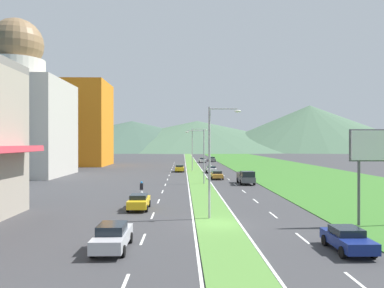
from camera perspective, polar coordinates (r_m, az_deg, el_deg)
name	(u,v)px	position (r m, az deg, el deg)	size (l,w,h in m)	color
ground_plane	(217,224)	(29.40, 3.74, -11.85)	(600.00, 600.00, 0.00)	#38383A
grass_median	(194,169)	(88.88, 0.26, -3.73)	(3.20, 240.00, 0.06)	#518438
grass_verge_right	(282,169)	(91.81, 13.25, -3.61)	(24.00, 240.00, 0.06)	#387028
lane_dash_left_1	(124,285)	(17.76, -10.10, -20.00)	(0.16, 2.80, 0.01)	silver
lane_dash_left_2	(143,239)	(25.20, -7.32, -13.88)	(0.16, 2.80, 0.01)	silver
lane_dash_left_3	(153,216)	(32.83, -5.89, -10.56)	(0.16, 2.80, 0.01)	silver
lane_dash_left_4	(159,201)	(40.53, -5.01, -8.49)	(0.16, 2.80, 0.01)	silver
lane_dash_left_5	(162,192)	(48.28, -4.42, -7.09)	(0.16, 2.80, 0.01)	silver
lane_dash_left_6	(165,185)	(56.06, -4.00, -6.07)	(0.16, 2.80, 0.01)	silver
lane_dash_left_7	(167,179)	(63.85, -3.68, -5.30)	(0.16, 2.80, 0.01)	silver
lane_dash_left_8	(169,175)	(71.65, -3.43, -4.70)	(0.16, 2.80, 0.01)	silver
lane_dash_left_9	(170,172)	(79.46, -3.23, -4.22)	(0.16, 2.80, 0.01)	silver
lane_dash_left_10	(172,170)	(87.27, -3.06, -3.82)	(0.16, 2.80, 0.01)	silver
lane_dash_left_11	(172,167)	(95.09, -2.92, -3.49)	(0.16, 2.80, 0.01)	silver
lane_dash_left_12	(173,165)	(102.91, -2.81, -3.20)	(0.16, 2.80, 0.01)	silver
lane_dash_left_13	(174,164)	(110.74, -2.71, -2.96)	(0.16, 2.80, 0.01)	silver
lane_dash_left_14	(175,162)	(118.56, -2.62, -2.75)	(0.16, 2.80, 0.01)	silver
lane_dash_right_1	(358,283)	(19.18, 23.56, -18.46)	(0.16, 2.80, 0.01)	silver
lane_dash_right_2	(302,238)	(26.22, 16.11, -13.33)	(0.16, 2.80, 0.01)	silver
lane_dash_right_3	(273,215)	(33.62, 12.02, -10.31)	(0.16, 2.80, 0.01)	silver
lane_dash_right_4	(256,201)	(41.18, 9.46, -8.36)	(0.16, 2.80, 0.01)	silver
lane_dash_right_5	(244,191)	(48.83, 7.71, -7.01)	(0.16, 2.80, 0.01)	silver
lane_dash_right_6	(235,185)	(56.53, 6.45, -6.02)	(0.16, 2.80, 0.01)	silver
lane_dash_right_7	(229,179)	(64.26, 5.49, -5.27)	(0.16, 2.80, 0.01)	silver
lane_dash_right_8	(224,175)	(72.02, 4.74, -4.67)	(0.16, 2.80, 0.01)	silver
lane_dash_right_9	(220,172)	(79.79, 4.13, -4.20)	(0.16, 2.80, 0.01)	silver
lane_dash_right_10	(216,169)	(87.57, 3.64, -3.80)	(0.16, 2.80, 0.01)	silver
lane_dash_right_11	(214,167)	(95.37, 3.22, -3.48)	(0.16, 2.80, 0.01)	silver
lane_dash_right_12	(211,165)	(103.17, 2.87, -3.20)	(0.16, 2.80, 0.01)	silver
lane_dash_right_13	(209,164)	(110.97, 2.57, -2.96)	(0.16, 2.80, 0.01)	silver
lane_dash_right_14	(207,162)	(118.78, 2.31, -2.75)	(0.16, 2.80, 0.01)	silver
edge_line_median_left	(186,169)	(88.85, -0.87, -3.75)	(0.16, 240.00, 0.01)	silver
edge_line_median_right	(201,169)	(88.95, 1.39, -3.74)	(0.16, 240.00, 0.01)	silver
domed_building	(17,114)	(77.65, -24.62, 4.06)	(17.57, 17.57, 28.96)	#B7B2A8
midrise_colored	(77,124)	(107.51, -16.79, 2.88)	(16.72, 16.72, 22.31)	orange
hill_far_left	(132,136)	(315.63, -8.93, 1.25)	(208.93, 208.93, 23.71)	#3D5647
hill_far_center	(197,135)	(315.39, 0.78, 1.28)	(223.29, 223.29, 24.00)	#47664C
hill_far_right	(310,128)	(302.08, 17.13, 2.29)	(165.67, 165.67, 34.23)	#47664C
street_lamp_near	(213,155)	(30.75, 3.13, -1.60)	(2.65, 0.28, 9.01)	#99999E
street_lamp_mid	(202,152)	(56.54, 1.44, -1.26)	(2.85, 0.28, 8.03)	#99999E
street_lamp_far	(194,146)	(82.33, 0.31, -0.34)	(3.35, 0.40, 9.20)	#99999E
billboard_roadside	(379,152)	(31.26, 26.04, -1.12)	(4.32, 0.28, 7.13)	#4C4C51
car_0	(202,160)	(117.37, 1.55, -2.42)	(1.96, 4.59, 1.46)	silver
car_1	(347,239)	(23.88, 22.15, -12.97)	(1.87, 4.08, 1.33)	navy
car_2	(180,168)	(80.34, -1.86, -3.63)	(1.96, 4.42, 1.45)	yellow
car_3	(139,201)	(35.77, -7.91, -8.48)	(1.86, 4.40, 1.41)	yellow
car_4	(112,236)	(22.95, -11.77, -13.32)	(1.87, 4.70, 1.52)	#B2B2B7
car_5	(211,169)	(78.01, 2.89, -3.78)	(2.04, 4.76, 1.34)	silver
car_6	(217,175)	(64.46, 3.73, -4.62)	(1.95, 4.10, 1.38)	#C6842D
car_7	(211,159)	(128.74, 2.81, -2.19)	(1.91, 4.80, 1.43)	navy
car_8	(212,159)	(122.91, 3.05, -2.28)	(1.92, 4.28, 1.55)	slate
pickup_truck_0	(246,178)	(57.08, 8.07, -4.97)	(2.18, 5.40, 2.00)	#515459
motorcycle_rider	(142,191)	(43.61, -7.52, -6.90)	(0.36, 2.00, 1.80)	black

